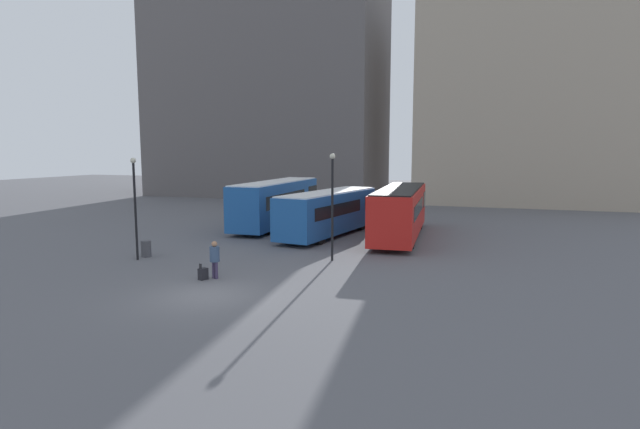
% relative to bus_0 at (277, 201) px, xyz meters
% --- Properties ---
extents(ground_plane, '(160.00, 160.00, 0.00)m').
position_rel_bus_0_xyz_m(ground_plane, '(4.73, -17.56, -1.81)').
color(ground_plane, '#56565B').
extents(building_block_left, '(28.11, 14.26, 26.85)m').
position_rel_bus_0_xyz_m(building_block_left, '(-11.85, 24.87, 11.62)').
color(building_block_left, '#5B5656').
rests_on(building_block_left, ground_plane).
extents(building_block_right, '(23.02, 14.30, 20.46)m').
position_rel_bus_0_xyz_m(building_block_right, '(18.76, 24.87, 8.42)').
color(building_block_right, tan).
rests_on(building_block_right, ground_plane).
extents(bus_0, '(2.74, 11.72, 3.32)m').
position_rel_bus_0_xyz_m(bus_0, '(0.00, 0.00, 0.00)').
color(bus_0, '#1E56A3').
rests_on(bus_0, ground_plane).
extents(bus_1, '(4.04, 10.45, 2.89)m').
position_rel_bus_0_xyz_m(bus_1, '(4.92, -2.76, -0.23)').
color(bus_1, '#1E56A3').
rests_on(bus_1, ground_plane).
extents(bus_2, '(3.24, 12.06, 3.18)m').
position_rel_bus_0_xyz_m(bus_2, '(9.45, -2.00, -0.07)').
color(bus_2, red).
rests_on(bus_2, ground_plane).
extents(traveler, '(0.54, 0.54, 1.64)m').
position_rel_bus_0_xyz_m(traveler, '(3.65, -15.17, -0.83)').
color(traveler, '#382D4C').
rests_on(traveler, ground_plane).
extents(suitcase, '(0.38, 0.44, 0.72)m').
position_rel_bus_0_xyz_m(suitcase, '(3.27, -15.51, -1.55)').
color(suitcase, black).
rests_on(suitcase, ground_plane).
extents(lamp_post_0, '(0.28, 0.28, 5.17)m').
position_rel_bus_0_xyz_m(lamp_post_0, '(-2.04, -13.10, 1.27)').
color(lamp_post_0, black).
rests_on(lamp_post_0, ground_plane).
extents(lamp_post_1, '(0.28, 0.28, 5.37)m').
position_rel_bus_0_xyz_m(lamp_post_1, '(7.40, -10.13, 1.37)').
color(lamp_post_1, black).
rests_on(lamp_post_1, ground_plane).
extents(trash_bin, '(0.52, 0.52, 0.85)m').
position_rel_bus_0_xyz_m(trash_bin, '(-2.11, -12.33, -1.38)').
color(trash_bin, '#47474C').
rests_on(trash_bin, ground_plane).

